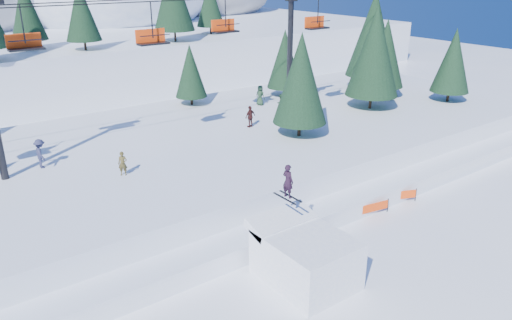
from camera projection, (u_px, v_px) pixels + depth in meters
ground at (323, 312)px, 22.15m from camera, size 160.00×160.00×0.00m
mid_shelf at (147, 165)px, 35.18m from camera, size 70.00×22.00×2.50m
berm at (224, 230)px, 27.94m from camera, size 70.00×6.00×1.10m
jump_kicker at (304, 256)px, 23.98m from camera, size 3.59×4.89×5.57m
chairlift at (145, 48)px, 32.63m from camera, size 46.21×3.21×10.28m
conifer_stand at (199, 76)px, 35.79m from camera, size 62.02×16.32×9.72m
distant_skiers at (151, 133)px, 35.12m from camera, size 26.64×8.94×1.86m
banner_near at (370, 209)px, 30.39m from camera, size 2.82×0.54×0.90m
banner_far at (396, 196)px, 32.08m from camera, size 2.65×1.13×0.90m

